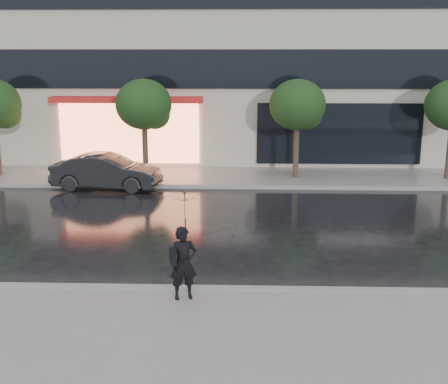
{
  "coord_description": "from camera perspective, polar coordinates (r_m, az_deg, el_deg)",
  "views": [
    {
      "loc": [
        0.85,
        -12.0,
        4.95
      ],
      "look_at": [
        0.39,
        2.3,
        1.4
      ],
      "focal_mm": 45.0,
      "sensor_mm": 36.0,
      "label": 1
    }
  ],
  "objects": [
    {
      "name": "ground",
      "position": [
        13.01,
        -2.07,
        -8.44
      ],
      "size": [
        120.0,
        120.0,
        0.0
      ],
      "primitive_type": "plane",
      "color": "black",
      "rests_on": "ground"
    },
    {
      "name": "curb_far",
      "position": [
        21.09,
        -0.52,
        0.56
      ],
      "size": [
        60.0,
        0.25,
        0.14
      ],
      "primitive_type": "cube",
      "color": "gray",
      "rests_on": "ground"
    },
    {
      "name": "parked_car",
      "position": [
        21.31,
        -11.83,
        2.03
      ],
      "size": [
        4.13,
        1.8,
        1.32
      ],
      "primitive_type": "imported",
      "rotation": [
        0.0,
        0.0,
        1.47
      ],
      "color": "black",
      "rests_on": "ground"
    },
    {
      "name": "tree_mid_west",
      "position": [
        22.44,
        -7.98,
        8.63
      ],
      "size": [
        2.2,
        2.2,
        3.99
      ],
      "color": "#33261C",
      "rests_on": "ground"
    },
    {
      "name": "sidewalk_near",
      "position": [
        10.06,
        -3.35,
        -15.18
      ],
      "size": [
        60.0,
        4.5,
        0.12
      ],
      "primitive_type": "cube",
      "color": "slate",
      "rests_on": "ground"
    },
    {
      "name": "pedestrian_with_umbrella",
      "position": [
        11.07,
        -4.02,
        -3.47
      ],
      "size": [
        1.21,
        1.23,
        2.24
      ],
      "rotation": [
        0.0,
        0.0,
        0.29
      ],
      "color": "black",
      "rests_on": "sidewalk_near"
    },
    {
      "name": "sidewalk_far",
      "position": [
        22.79,
        -0.35,
        1.56
      ],
      "size": [
        60.0,
        3.5,
        0.12
      ],
      "primitive_type": "cube",
      "color": "slate",
      "rests_on": "ground"
    },
    {
      "name": "tree_mid_east",
      "position": [
        22.23,
        7.62,
        8.59
      ],
      "size": [
        2.2,
        2.2,
        3.99
      ],
      "color": "#33261C",
      "rests_on": "ground"
    },
    {
      "name": "curb_near",
      "position": [
        12.06,
        -2.39,
        -9.94
      ],
      "size": [
        60.0,
        0.25,
        0.14
      ],
      "primitive_type": "cube",
      "color": "gray",
      "rests_on": "ground"
    }
  ]
}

